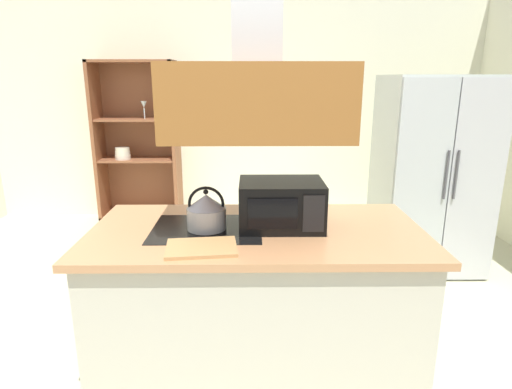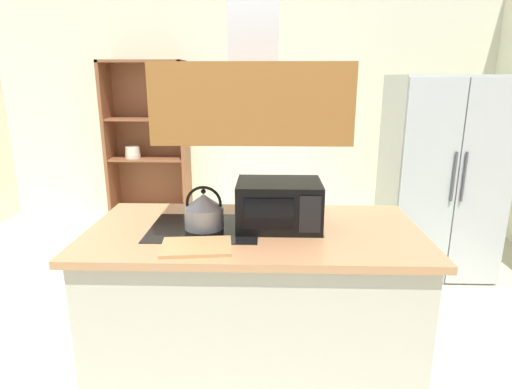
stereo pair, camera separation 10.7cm
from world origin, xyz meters
The scene contains 9 objects.
ground_plane centered at (0.00, 0.00, 0.00)m, with size 7.80×7.80×0.00m, color beige.
wall_back centered at (0.00, 3.00, 1.35)m, with size 6.00×0.12×2.70m, color #E9E7C8.
kitchen_island centered at (0.23, -0.09, 0.45)m, with size 1.83×0.94×0.90m.
range_hood centered at (0.23, -0.09, 1.72)m, with size 0.90×0.70×1.29m.
refrigerator centered at (1.81, 1.40, 0.86)m, with size 0.90×0.78×1.73m.
dish_cabinet centered at (-1.15, 2.78, 0.85)m, with size 0.96×0.40×1.90m.
kettle centered at (-0.04, -0.09, 1.00)m, with size 0.22×0.22×0.24m.
cutting_board centered at (-0.04, -0.39, 0.91)m, with size 0.34×0.24×0.02m, color tan.
microwave centered at (0.37, -0.06, 1.03)m, with size 0.46×0.35×0.26m.
Camera 2 is at (0.31, -2.32, 1.71)m, focal length 29.95 mm.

